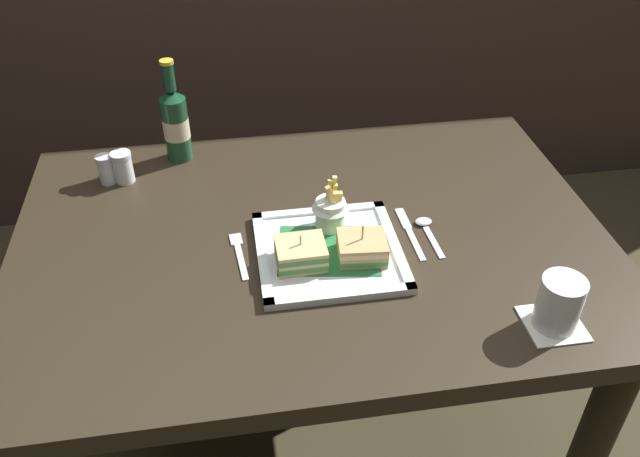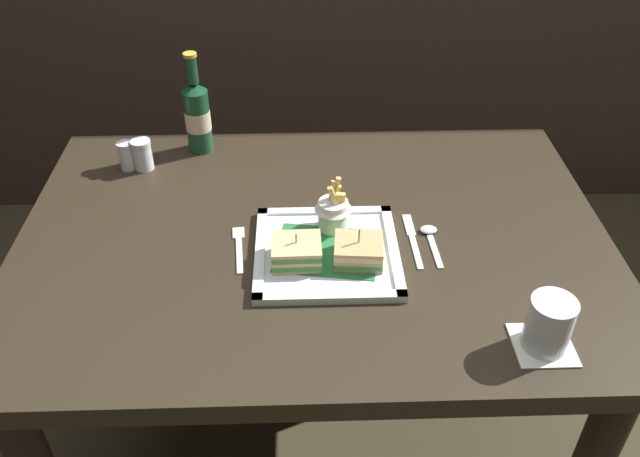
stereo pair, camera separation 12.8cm
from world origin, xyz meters
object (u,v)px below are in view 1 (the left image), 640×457
square_plate (329,252)px  pepper_shaker (123,169)px  spoon (426,226)px  fork (239,253)px  sandwich_half_right (362,248)px  fries_cup (331,208)px  knife (409,231)px  beer_bottle (176,123)px  water_glass (558,306)px  dining_table (312,276)px  salt_shaker (106,171)px  sandwich_half_left (301,254)px

square_plate → pepper_shaker: bearing=141.3°
spoon → fork: bearing=-176.7°
sandwich_half_right → fries_cup: bearing=112.5°
sandwich_half_right → knife: size_ratio=0.56×
square_plate → knife: square_plate is taller
beer_bottle → fork: 0.41m
water_glass → fork: size_ratio=0.66×
water_glass → knife: bearing=120.8°
dining_table → knife: size_ratio=6.87×
salt_shaker → water_glass: bearing=-35.9°
salt_shaker → pepper_shaker: 0.04m
sandwich_half_left → sandwich_half_right: (0.12, 0.00, -0.00)m
square_plate → beer_bottle: size_ratio=1.14×
sandwich_half_left → beer_bottle: 0.51m
fries_cup → knife: 0.17m
salt_shaker → dining_table: bearing=-31.8°
square_plate → spoon: square_plate is taller
square_plate → water_glass: 0.43m
sandwich_half_right → spoon: bearing=27.8°
sandwich_half_left → sandwich_half_right: sandwich_half_right is taller
spoon → sandwich_half_left: bearing=-163.4°
pepper_shaker → dining_table: bearing=-34.2°
square_plate → spoon: 0.22m
fork → pepper_shaker: pepper_shaker is taller
dining_table → spoon: size_ratio=8.95×
beer_bottle → spoon: (0.50, -0.36, -0.09)m
knife → pepper_shaker: size_ratio=2.39×
water_glass → spoon: size_ratio=0.72×
knife → salt_shaker: 0.69m
pepper_shaker → sandwich_half_left: bearing=-45.4°
knife → sandwich_half_left: bearing=-162.4°
sandwich_half_right → pepper_shaker: (-0.47, 0.36, 0.00)m
spoon → sandwich_half_right: bearing=-152.2°
fork → beer_bottle: bearing=106.9°
sandwich_half_right → knife: bearing=32.6°
water_glass → fork: 0.60m
square_plate → sandwich_half_right: (0.06, -0.03, 0.03)m
sandwich_half_right → spoon: size_ratio=0.73×
beer_bottle → pepper_shaker: (-0.12, -0.09, -0.06)m
dining_table → sandwich_half_right: bearing=-48.8°
fries_cup → beer_bottle: beer_bottle is taller
dining_table → water_glass: (0.38, -0.32, 0.16)m
sandwich_half_right → water_glass: size_ratio=1.01×
knife → spoon: size_ratio=1.30×
fries_cup → spoon: fries_cup is taller
spoon → salt_shaker: bearing=157.1°
dining_table → pepper_shaker: bearing=145.8°
dining_table → knife: bearing=-6.1°
sandwich_half_right → spoon: 0.17m
sandwich_half_right → fork: bearing=165.9°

